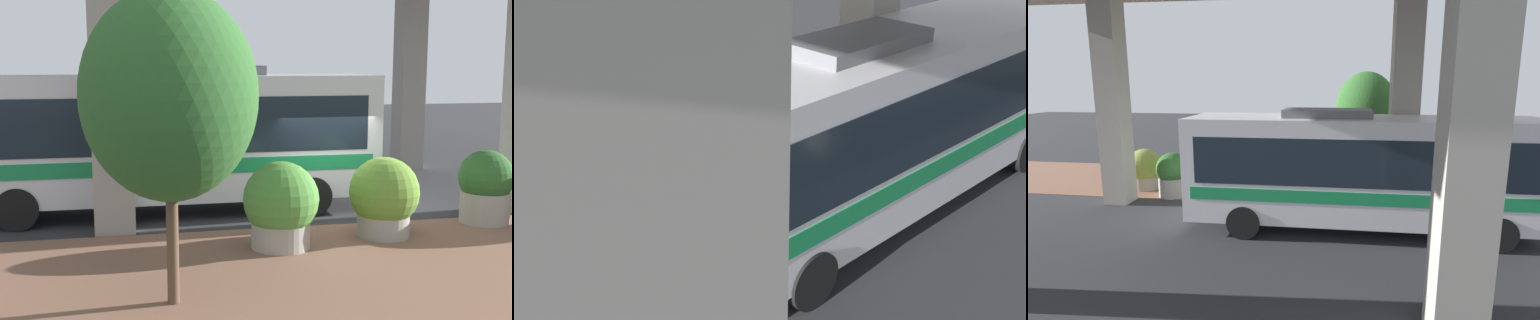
% 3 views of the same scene
% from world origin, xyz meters
% --- Properties ---
extents(ground_plane, '(80.00, 80.00, 0.00)m').
position_xyz_m(ground_plane, '(0.00, 0.00, 0.00)').
color(ground_plane, '#2D2D30').
rests_on(ground_plane, ground).
extents(sidewalk_strip, '(6.00, 40.00, 0.02)m').
position_xyz_m(sidewalk_strip, '(-3.00, 0.00, 0.01)').
color(sidewalk_strip, '#845B47').
rests_on(sidewalk_strip, ground).
extents(bus, '(2.67, 10.46, 3.76)m').
position_xyz_m(bus, '(2.23, 3.75, 2.03)').
color(bus, silver).
rests_on(bus, ground).
extents(fire_hydrant, '(0.39, 0.19, 0.87)m').
position_xyz_m(fire_hydrant, '(-0.99, -6.40, 0.44)').
color(fire_hydrant, '#B21919').
rests_on(fire_hydrant, ground).
extents(planter_front, '(1.55, 1.55, 1.79)m').
position_xyz_m(planter_front, '(-1.18, -0.63, 0.89)').
color(planter_front, '#9E998E').
rests_on(planter_front, ground).
extents(planter_middle, '(1.58, 1.58, 1.83)m').
position_xyz_m(planter_middle, '(-1.58, 1.82, 0.90)').
color(planter_middle, '#9E998E').
rests_on(planter_middle, ground).
extents(planter_back, '(1.49, 1.49, 1.74)m').
position_xyz_m(planter_back, '(-1.40, -5.14, 0.85)').
color(planter_back, '#9E998E').
rests_on(planter_back, ground).
extents(planter_extra, '(1.30, 1.30, 1.78)m').
position_xyz_m(planter_extra, '(-0.52, -3.50, 0.89)').
color(planter_extra, '#9E998E').
rests_on(planter_extra, ground).
extents(street_tree_near, '(2.75, 2.75, 5.00)m').
position_xyz_m(street_tree_near, '(-4.24, 4.26, 3.34)').
color(street_tree_near, brown).
rests_on(street_tree_near, ground).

